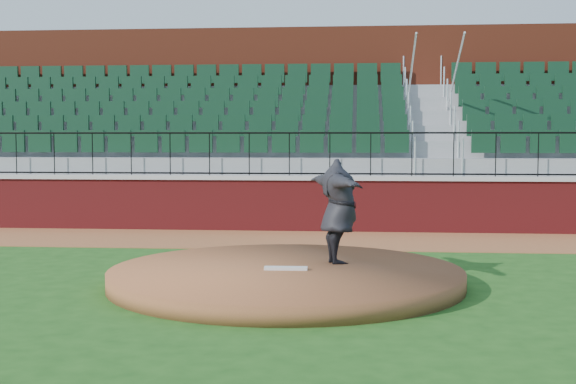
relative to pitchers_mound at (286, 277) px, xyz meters
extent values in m
plane|color=#1B4A15|center=(-0.08, -0.25, -0.12)|extent=(90.00, 90.00, 0.00)
cube|color=brown|center=(-0.08, 5.15, -0.12)|extent=(34.00, 3.20, 0.01)
cube|color=maroon|center=(-0.08, 6.75, 0.47)|extent=(34.00, 0.35, 1.20)
cube|color=#B7B7B7|center=(-0.08, 6.75, 1.12)|extent=(34.00, 0.45, 0.10)
cube|color=maroon|center=(-0.08, 12.27, 2.62)|extent=(34.00, 0.50, 5.50)
cylinder|color=brown|center=(0.00, 0.00, 0.00)|extent=(5.25, 5.25, 0.25)
cube|color=silver|center=(0.01, -0.11, 0.15)|extent=(0.64, 0.18, 0.04)
imported|color=black|center=(0.76, 0.54, 0.93)|extent=(1.23, 2.05, 1.62)
camera|label=1|loc=(1.07, -11.35, 2.06)|focal=48.40mm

